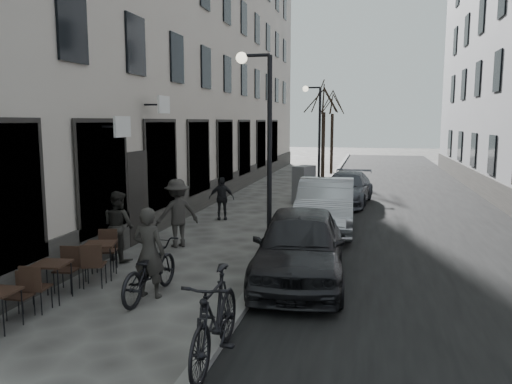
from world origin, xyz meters
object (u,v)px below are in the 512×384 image
at_px(streetlamp_far, 316,127).
at_px(bistro_set_a, 0,306).
at_px(bicycle, 150,270).
at_px(pedestrian_near, 119,226).
at_px(tree_near, 324,98).
at_px(streetlamp_near, 263,132).
at_px(car_near, 300,245).
at_px(bistro_set_b, 52,278).
at_px(moped, 215,318).
at_px(utility_cabinet, 304,185).
at_px(pedestrian_far, 222,198).
at_px(bistro_set_c, 101,257).
at_px(car_mid, 326,205).
at_px(tree_far, 333,102).
at_px(car_far, 347,188).
at_px(pedestrian_mid, 177,213).

relative_size(streetlamp_far, bistro_set_a, 3.73).
relative_size(bicycle, pedestrian_near, 1.20).
xyz_separation_m(bicycle, pedestrian_near, (-1.87, 2.27, 0.32)).
xyz_separation_m(tree_near, bicycle, (-1.63, -18.27, -4.12)).
relative_size(streetlamp_near, car_near, 1.10).
relative_size(streetlamp_near, bistro_set_b, 3.30).
bearing_deg(moped, utility_cabinet, 91.59).
distance_m(pedestrian_far, car_near, 7.16).
distance_m(streetlamp_near, utility_cabinet, 8.99).
bearing_deg(bistro_set_c, bistro_set_b, -113.34).
distance_m(bicycle, car_mid, 7.46).
bearing_deg(utility_cabinet, moped, -65.97).
relative_size(tree_far, bistro_set_a, 4.18).
bearing_deg(moped, tree_near, 90.30).
height_order(bistro_set_b, car_near, car_near).
height_order(bistro_set_a, utility_cabinet, utility_cabinet).
height_order(streetlamp_near, utility_cabinet, streetlamp_near).
distance_m(pedestrian_near, car_far, 11.09).
height_order(streetlamp_near, pedestrian_near, streetlamp_near).
xyz_separation_m(pedestrian_mid, pedestrian_far, (0.06, 3.95, -0.19)).
height_order(bistro_set_a, pedestrian_near, pedestrian_near).
relative_size(pedestrian_near, pedestrian_far, 1.16).
height_order(pedestrian_near, pedestrian_far, pedestrian_near).
height_order(pedestrian_mid, pedestrian_far, pedestrian_mid).
bearing_deg(pedestrian_mid, bistro_set_c, 38.12).
xyz_separation_m(streetlamp_near, bistro_set_c, (-3.12, -2.40, -2.68)).
bearing_deg(bicycle, tree_near, -91.95).
relative_size(bistro_set_b, pedestrian_far, 1.03).
height_order(bistro_set_a, bicycle, bicycle).
distance_m(streetlamp_near, pedestrian_mid, 3.41).
height_order(tree_far, pedestrian_near, tree_far).
height_order(bistro_set_b, bistro_set_c, bistro_set_c).
height_order(bistro_set_c, car_near, car_near).
relative_size(utility_cabinet, car_mid, 0.32).
bearing_deg(car_mid, bistro_set_b, -123.44).
bearing_deg(moped, bistro_set_a, 174.67).
xyz_separation_m(streetlamp_far, tree_near, (0.07, 3.00, 1.50)).
relative_size(car_far, moped, 2.02).
bearing_deg(bistro_set_a, pedestrian_near, 90.08).
relative_size(car_near, car_far, 1.02).
relative_size(bistro_set_b, moped, 0.69).
bearing_deg(moped, pedestrian_mid, 115.31).
bearing_deg(car_mid, pedestrian_near, -137.61).
xyz_separation_m(bistro_set_b, moped, (3.81, -1.68, 0.21)).
xyz_separation_m(tree_near, pedestrian_far, (-2.53, -10.46, -3.91)).
height_order(tree_far, car_near, tree_far).
height_order(streetlamp_far, car_near, streetlamp_far).
xyz_separation_m(tree_near, pedestrian_mid, (-2.59, -14.41, -3.73)).
relative_size(streetlamp_near, streetlamp_far, 1.00).
bearing_deg(streetlamp_far, tree_near, 88.62).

